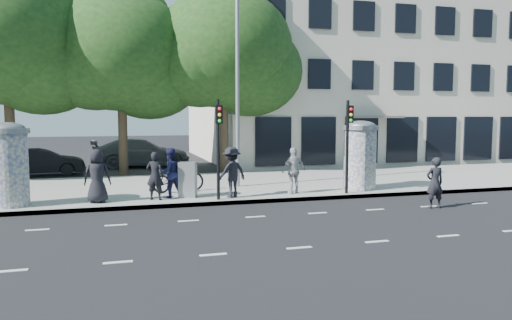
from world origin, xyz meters
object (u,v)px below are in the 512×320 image
object	(u,v)px
street_lamp	(238,70)
cabinet_right	(353,173)
traffic_pole_near	(218,139)
man_road	(435,183)
traffic_pole_far	(348,137)
ped_d	(232,172)
ped_a	(97,176)
ad_column_right	(360,153)
ped_e	(294,171)
car_right	(141,153)
car_mid	(42,162)
ped_c	(170,173)
bicycle	(178,178)
ad_column_left	(8,162)
cabinet_left	(188,180)
ped_b	(155,176)

from	to	relation	value
street_lamp	cabinet_right	xyz separation A→B (m)	(4.23, -1.65, -4.04)
traffic_pole_near	man_road	world-z (taller)	traffic_pole_near
traffic_pole_far	ped_d	distance (m)	4.43
ped_a	ad_column_right	bearing A→B (deg)	-175.30
ped_e	cabinet_right	size ratio (longest dim) A/B	1.40
car_right	car_mid	bearing A→B (deg)	117.65
man_road	cabinet_right	xyz separation A→B (m)	(-0.96, 3.86, -0.08)
street_lamp	ped_e	world-z (taller)	street_lamp
ped_c	bicycle	xyz separation A→B (m)	(0.44, 1.12, -0.33)
car_right	cabinet_right	bearing A→B (deg)	-150.30
bicycle	car_right	distance (m)	11.11
traffic_pole_near	car_mid	bearing A→B (deg)	123.40
street_lamp	ped_d	xyz separation A→B (m)	(-0.85, -2.42, -3.77)
ad_column_left	car_mid	xyz separation A→B (m)	(-0.20, 9.61, -0.87)
traffic_pole_far	bicycle	distance (m)	6.44
traffic_pole_far	car_right	xyz separation A→B (m)	(-6.61, 13.17, -1.42)
street_lamp	ped_e	xyz separation A→B (m)	(1.52, -2.29, -3.80)
ad_column_left	ped_c	world-z (taller)	ad_column_left
ped_c	ad_column_left	bearing A→B (deg)	-13.70
ped_a	ped_c	xyz separation A→B (m)	(2.41, 0.39, -0.02)
ad_column_left	cabinet_left	size ratio (longest dim) A/B	2.14
ped_b	car_right	xyz separation A→B (m)	(0.26, 12.59, -0.16)
ped_b	car_right	distance (m)	12.59
ped_b	ped_d	bearing A→B (deg)	-162.06
ped_c	ped_d	size ratio (longest dim) A/B	0.99
cabinet_right	car_mid	xyz separation A→B (m)	(-12.43, 9.13, -0.09)
ad_column_right	ped_b	bearing A→B (deg)	-177.68
ped_e	car_mid	distance (m)	13.78
man_road	car_mid	world-z (taller)	man_road
car_right	ped_d	bearing A→B (deg)	-171.62
ped_d	car_mid	size ratio (longest dim) A/B	0.43
street_lamp	ped_a	xyz separation A→B (m)	(-5.34, -2.26, -3.75)
ad_column_right	ped_c	world-z (taller)	ad_column_right
ad_column_left	cabinet_left	bearing A→B (deg)	1.21
traffic_pole_far	cabinet_right	size ratio (longest dim) A/B	2.81
traffic_pole_far	man_road	bearing A→B (deg)	-56.14
ad_column_right	cabinet_left	size ratio (longest dim) A/B	2.14
ad_column_left	ped_d	xyz separation A→B (m)	(7.15, -0.29, -0.51)
ped_a	car_mid	size ratio (longest dim) A/B	0.44
ped_e	car_right	xyz separation A→B (m)	(-4.72, 12.63, -0.19)
ped_a	ped_e	world-z (taller)	ped_a
traffic_pole_far	cabinet_left	world-z (taller)	traffic_pole_far
ad_column_right	cabinet_right	size ratio (longest dim) A/B	2.19
ad_column_right	traffic_pole_far	distance (m)	1.52
cabinet_right	traffic_pole_far	bearing A→B (deg)	-136.29
ad_column_left	street_lamp	distance (m)	8.90
traffic_pole_near	ped_e	bearing A→B (deg)	10.62
ped_e	street_lamp	bearing A→B (deg)	-69.39
traffic_pole_near	ped_b	world-z (taller)	traffic_pole_near
ad_column_right	street_lamp	xyz separation A→B (m)	(-4.40, 1.93, 3.26)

